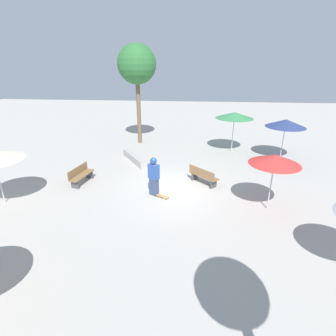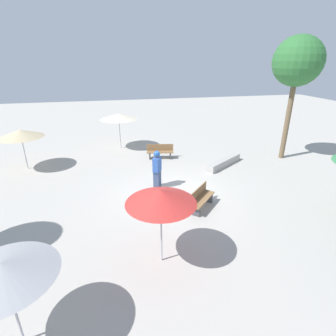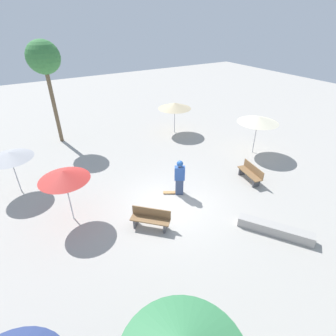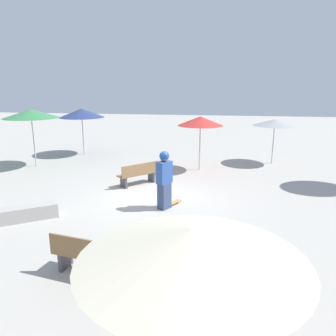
# 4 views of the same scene
# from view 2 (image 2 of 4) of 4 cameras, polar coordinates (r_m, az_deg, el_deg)

# --- Properties ---
(ground_plane) EXTENTS (60.00, 60.00, 0.00)m
(ground_plane) POSITION_cam_2_polar(r_m,az_deg,el_deg) (11.89, 0.69, -5.49)
(ground_plane) COLOR #ADA8A0
(skater_main) EXTENTS (0.48, 0.55, 1.80)m
(skater_main) POSITION_cam_2_polar(r_m,az_deg,el_deg) (12.05, -2.39, 0.01)
(skater_main) COLOR #38476B
(skater_main) RESTS_ON ground_plane
(skateboard) EXTENTS (0.57, 0.79, 0.07)m
(skateboard) POSITION_cam_2_polar(r_m,az_deg,el_deg) (12.12, -2.95, -4.64)
(skateboard) COLOR #B7844C
(skateboard) RESTS_ON ground_plane
(concrete_ledge) EXTENTS (2.59, 1.96, 0.40)m
(concrete_ledge) POSITION_cam_2_polar(r_m,az_deg,el_deg) (15.15, 12.09, 1.21)
(concrete_ledge) COLOR #A8A39E
(concrete_ledge) RESTS_ON ground_plane
(bench_near) EXTENTS (1.65, 0.74, 0.85)m
(bench_near) POSITION_cam_2_polar(r_m,az_deg,el_deg) (15.90, -1.74, 3.60)
(bench_near) COLOR #47474C
(bench_near) RESTS_ON ground_plane
(bench_far) EXTENTS (1.43, 1.46, 0.85)m
(bench_far) POSITION_cam_2_polar(r_m,az_deg,el_deg) (10.66, 7.14, -6.62)
(bench_far) COLOR #47474C
(bench_far) RESTS_ON ground_plane
(shade_umbrella_tan) EXTENTS (2.31, 2.31, 2.20)m
(shade_umbrella_tan) POSITION_cam_2_polar(r_m,az_deg,el_deg) (15.87, -29.46, 6.56)
(shade_umbrella_tan) COLOR #B7B7BC
(shade_umbrella_tan) RESTS_ON ground_plane
(shade_umbrella_grey) EXTENTS (2.05, 2.05, 2.13)m
(shade_umbrella_grey) POSITION_cam_2_polar(r_m,az_deg,el_deg) (6.09, -32.42, -18.20)
(shade_umbrella_grey) COLOR #B7B7BC
(shade_umbrella_grey) RESTS_ON ground_plane
(shade_umbrella_red) EXTENTS (1.97, 1.97, 2.37)m
(shade_umbrella_red) POSITION_cam_2_polar(r_m,az_deg,el_deg) (7.11, -1.55, -6.27)
(shade_umbrella_red) COLOR #B7B7BC
(shade_umbrella_red) RESTS_ON ground_plane
(shade_umbrella_cream) EXTENTS (2.41, 2.41, 2.33)m
(shade_umbrella_cream) POSITION_cam_2_polar(r_m,az_deg,el_deg) (17.64, -10.68, 10.96)
(shade_umbrella_cream) COLOR #B7B7BC
(shade_umbrella_cream) RESTS_ON ground_plane
(palm_tree_left) EXTENTS (2.65, 2.65, 6.83)m
(palm_tree_left) POSITION_cam_2_polar(r_m,az_deg,el_deg) (16.66, 26.39, 19.88)
(palm_tree_left) COLOR brown
(palm_tree_left) RESTS_ON ground_plane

